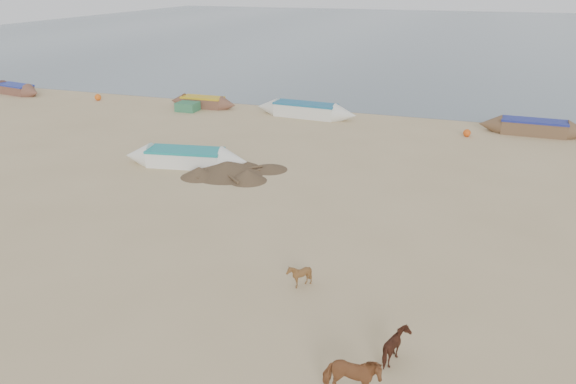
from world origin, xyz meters
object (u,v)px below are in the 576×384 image
object	(u,v)px
calf_front	(299,275)
calf_right	(397,348)
cow_adult	(352,378)
near_canoe	(186,157)

from	to	relation	value
calf_front	calf_right	xyz separation A→B (m)	(3.34, -2.60, 0.04)
cow_adult	calf_right	distance (m)	1.75
cow_adult	near_canoe	world-z (taller)	cow_adult
calf_front	near_canoe	bearing A→B (deg)	-143.74
calf_right	near_canoe	size ratio (longest dim) A/B	0.14
near_canoe	calf_right	bearing A→B (deg)	-53.21
cow_adult	calf_front	xyz separation A→B (m)	(-2.58, 4.18, -0.17)
cow_adult	calf_front	world-z (taller)	cow_adult
calf_front	near_canoe	world-z (taller)	near_canoe
cow_adult	calf_front	distance (m)	4.91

